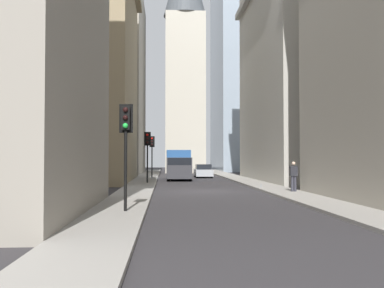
{
  "coord_description": "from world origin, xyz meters",
  "views": [
    {
      "loc": [
        -28.29,
        2.67,
        2.17
      ],
      "look_at": [
        15.13,
        0.06,
        3.46
      ],
      "focal_mm": 41.88,
      "sensor_mm": 36.0,
      "label": 1
    }
  ],
  "objects_px": {
    "pedestrian": "(294,175)",
    "traffic_light_far_junction": "(152,147)",
    "discarded_bottle": "(261,186)",
    "delivery_truck": "(178,165)",
    "traffic_light_foreground": "(126,132)",
    "sedan_silver": "(203,171)",
    "traffic_light_midblock": "(147,145)"
  },
  "relations": [
    {
      "from": "pedestrian",
      "to": "traffic_light_far_junction",
      "type": "bearing_deg",
      "value": 25.45
    },
    {
      "from": "discarded_bottle",
      "to": "pedestrian",
      "type": "bearing_deg",
      "value": -160.58
    },
    {
      "from": "delivery_truck",
      "to": "traffic_light_far_junction",
      "type": "xyz_separation_m",
      "value": [
        2.3,
        2.59,
        1.73
      ]
    },
    {
      "from": "delivery_truck",
      "to": "discarded_bottle",
      "type": "height_order",
      "value": "delivery_truck"
    },
    {
      "from": "pedestrian",
      "to": "discarded_bottle",
      "type": "bearing_deg",
      "value": 19.42
    },
    {
      "from": "delivery_truck",
      "to": "discarded_bottle",
      "type": "xyz_separation_m",
      "value": [
        -13.04,
        -5.14,
        -1.21
      ]
    },
    {
      "from": "traffic_light_foreground",
      "to": "pedestrian",
      "type": "xyz_separation_m",
      "value": [
        9.14,
        -9.13,
        -2.02
      ]
    },
    {
      "from": "delivery_truck",
      "to": "sedan_silver",
      "type": "distance_m",
      "value": 5.87
    },
    {
      "from": "delivery_truck",
      "to": "traffic_light_midblock",
      "type": "relative_size",
      "value": 1.59
    },
    {
      "from": "discarded_bottle",
      "to": "sedan_silver",
      "type": "bearing_deg",
      "value": 7.35
    },
    {
      "from": "delivery_truck",
      "to": "traffic_light_far_junction",
      "type": "height_order",
      "value": "traffic_light_far_junction"
    },
    {
      "from": "delivery_truck",
      "to": "traffic_light_midblock",
      "type": "bearing_deg",
      "value": 158.44
    },
    {
      "from": "delivery_truck",
      "to": "sedan_silver",
      "type": "relative_size",
      "value": 1.5
    },
    {
      "from": "traffic_light_midblock",
      "to": "pedestrian",
      "type": "height_order",
      "value": "traffic_light_midblock"
    },
    {
      "from": "traffic_light_foreground",
      "to": "traffic_light_far_junction",
      "type": "bearing_deg",
      "value": -0.37
    },
    {
      "from": "traffic_light_midblock",
      "to": "traffic_light_far_junction",
      "type": "xyz_separation_m",
      "value": [
        9.11,
        -0.1,
        0.06
      ]
    },
    {
      "from": "delivery_truck",
      "to": "traffic_light_foreground",
      "type": "xyz_separation_m",
      "value": [
        -25.64,
        2.77,
        1.67
      ]
    },
    {
      "from": "sedan_silver",
      "to": "discarded_bottle",
      "type": "relative_size",
      "value": 15.93
    },
    {
      "from": "traffic_light_far_junction",
      "to": "pedestrian",
      "type": "bearing_deg",
      "value": -154.55
    },
    {
      "from": "traffic_light_midblock",
      "to": "discarded_bottle",
      "type": "height_order",
      "value": "traffic_light_midblock"
    },
    {
      "from": "delivery_truck",
      "to": "traffic_light_far_junction",
      "type": "bearing_deg",
      "value": 48.33
    },
    {
      "from": "traffic_light_midblock",
      "to": "traffic_light_foreground",
      "type": "bearing_deg",
      "value": 179.76
    },
    {
      "from": "traffic_light_midblock",
      "to": "discarded_bottle",
      "type": "bearing_deg",
      "value": -128.52
    },
    {
      "from": "traffic_light_far_junction",
      "to": "discarded_bottle",
      "type": "height_order",
      "value": "traffic_light_far_junction"
    },
    {
      "from": "delivery_truck",
      "to": "discarded_bottle",
      "type": "bearing_deg",
      "value": -158.48
    },
    {
      "from": "traffic_light_far_junction",
      "to": "pedestrian",
      "type": "height_order",
      "value": "traffic_light_far_junction"
    },
    {
      "from": "sedan_silver",
      "to": "traffic_light_midblock",
      "type": "distance_m",
      "value": 13.33
    },
    {
      "from": "delivery_truck",
      "to": "pedestrian",
      "type": "height_order",
      "value": "delivery_truck"
    },
    {
      "from": "delivery_truck",
      "to": "pedestrian",
      "type": "distance_m",
      "value": 17.69
    },
    {
      "from": "delivery_truck",
      "to": "sedan_silver",
      "type": "height_order",
      "value": "delivery_truck"
    },
    {
      "from": "pedestrian",
      "to": "traffic_light_foreground",
      "type": "bearing_deg",
      "value": 135.03
    },
    {
      "from": "traffic_light_foreground",
      "to": "pedestrian",
      "type": "bearing_deg",
      "value": -44.97
    }
  ]
}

